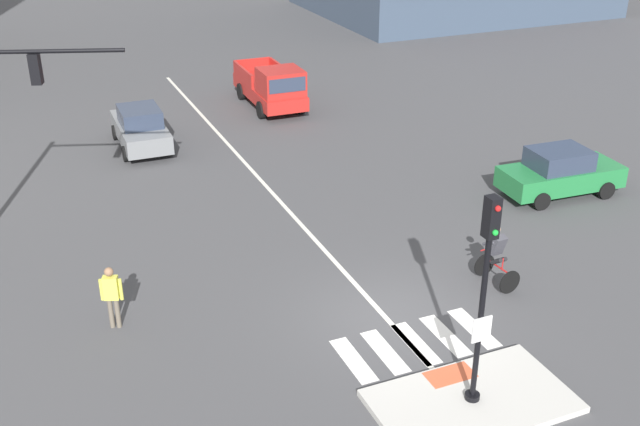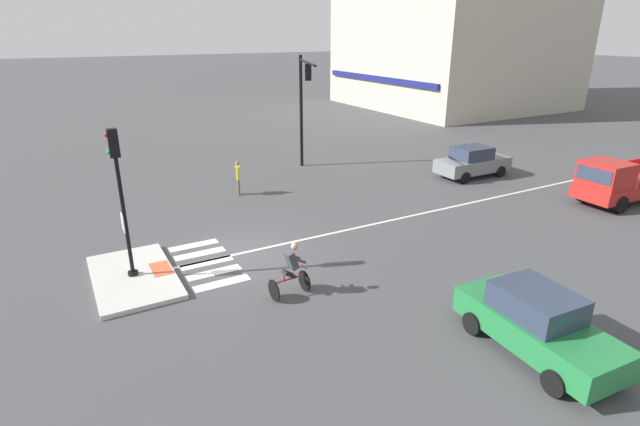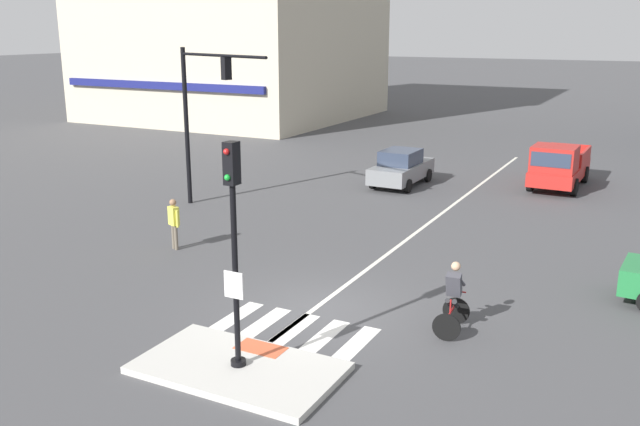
{
  "view_description": "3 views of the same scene",
  "coord_description": "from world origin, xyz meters",
  "px_view_note": "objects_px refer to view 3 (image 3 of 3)",
  "views": [
    {
      "loc": [
        -8.03,
        -14.16,
        10.71
      ],
      "look_at": [
        -0.73,
        2.86,
        1.79
      ],
      "focal_mm": 42.96,
      "sensor_mm": 36.0,
      "label": 1
    },
    {
      "loc": [
        15.0,
        -5.07,
        7.48
      ],
      "look_at": [
        -0.22,
        3.35,
        0.92
      ],
      "focal_mm": 27.3,
      "sensor_mm": 36.0,
      "label": 2
    },
    {
      "loc": [
        7.5,
        -14.36,
        6.94
      ],
      "look_at": [
        -1.49,
        2.96,
        1.67
      ],
      "focal_mm": 38.64,
      "sensor_mm": 36.0,
      "label": 3
    }
  ],
  "objects_px": {
    "car_grey_westbound_distant": "(401,168)",
    "pedestrian_at_curb_left": "(174,220)",
    "cyclist": "(453,296)",
    "traffic_light_mast": "(200,104)",
    "signal_pole": "(234,235)",
    "pickup_truck_red_eastbound_distant": "(558,167)"
  },
  "relations": [
    {
      "from": "traffic_light_mast",
      "to": "car_grey_westbound_distant",
      "type": "relative_size",
      "value": 1.5
    },
    {
      "from": "signal_pole",
      "to": "cyclist",
      "type": "xyz_separation_m",
      "value": [
        3.35,
        4.0,
        -2.1
      ]
    },
    {
      "from": "signal_pole",
      "to": "cyclist",
      "type": "distance_m",
      "value": 5.63
    },
    {
      "from": "car_grey_westbound_distant",
      "to": "cyclist",
      "type": "bearing_deg",
      "value": -64.63
    },
    {
      "from": "car_grey_westbound_distant",
      "to": "pedestrian_at_curb_left",
      "type": "relative_size",
      "value": 2.47
    },
    {
      "from": "pickup_truck_red_eastbound_distant",
      "to": "traffic_light_mast",
      "type": "bearing_deg",
      "value": -140.01
    },
    {
      "from": "cyclist",
      "to": "pickup_truck_red_eastbound_distant",
      "type": "bearing_deg",
      "value": 90.95
    },
    {
      "from": "car_grey_westbound_distant",
      "to": "cyclist",
      "type": "xyz_separation_m",
      "value": [
        6.68,
        -14.09,
        0.06
      ]
    },
    {
      "from": "signal_pole",
      "to": "pickup_truck_red_eastbound_distant",
      "type": "bearing_deg",
      "value": 81.55
    },
    {
      "from": "pedestrian_at_curb_left",
      "to": "cyclist",
      "type": "bearing_deg",
      "value": -11.08
    },
    {
      "from": "car_grey_westbound_distant",
      "to": "pedestrian_at_curb_left",
      "type": "height_order",
      "value": "pedestrian_at_curb_left"
    },
    {
      "from": "signal_pole",
      "to": "car_grey_westbound_distant",
      "type": "xyz_separation_m",
      "value": [
        -3.33,
        18.09,
        -2.16
      ]
    },
    {
      "from": "cyclist",
      "to": "pedestrian_at_curb_left",
      "type": "bearing_deg",
      "value": 168.92
    },
    {
      "from": "cyclist",
      "to": "car_grey_westbound_distant",
      "type": "bearing_deg",
      "value": 115.37
    },
    {
      "from": "pickup_truck_red_eastbound_distant",
      "to": "cyclist",
      "type": "distance_m",
      "value": 16.69
    },
    {
      "from": "traffic_light_mast",
      "to": "car_grey_westbound_distant",
      "type": "bearing_deg",
      "value": 53.36
    },
    {
      "from": "cyclist",
      "to": "pedestrian_at_curb_left",
      "type": "xyz_separation_m",
      "value": [
        -9.79,
        1.92,
        0.11
      ]
    },
    {
      "from": "signal_pole",
      "to": "pedestrian_at_curb_left",
      "type": "distance_m",
      "value": 8.97
    },
    {
      "from": "cyclist",
      "to": "pedestrian_at_curb_left",
      "type": "height_order",
      "value": "cyclist"
    },
    {
      "from": "signal_pole",
      "to": "car_grey_westbound_distant",
      "type": "bearing_deg",
      "value": 100.43
    },
    {
      "from": "traffic_light_mast",
      "to": "cyclist",
      "type": "relative_size",
      "value": 3.7
    },
    {
      "from": "traffic_light_mast",
      "to": "pickup_truck_red_eastbound_distant",
      "type": "xyz_separation_m",
      "value": [
        11.9,
        9.98,
        -3.14
      ]
    }
  ]
}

